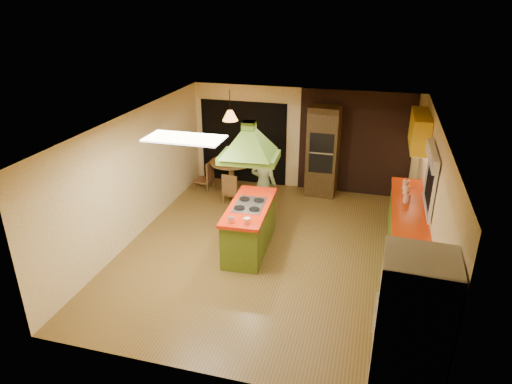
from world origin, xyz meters
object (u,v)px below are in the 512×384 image
(refrigerator, at_px, (411,330))
(kitchen_island, at_px, (250,227))
(canister_large, at_px, (406,185))
(man, at_px, (264,185))
(wall_oven, at_px, (323,152))
(dining_table, at_px, (231,170))

(refrigerator, bearing_deg, kitchen_island, 136.02)
(refrigerator, xyz_separation_m, canister_large, (0.06, 4.39, 0.05))
(man, relative_size, canister_large, 8.12)
(kitchen_island, relative_size, man, 1.15)
(man, distance_m, refrigerator, 4.99)
(kitchen_island, height_order, canister_large, canister_large)
(canister_large, bearing_deg, man, -174.76)
(refrigerator, xyz_separation_m, wall_oven, (-1.79, 5.85, 0.11))
(refrigerator, bearing_deg, dining_table, 128.11)
(man, bearing_deg, dining_table, -35.05)
(wall_oven, relative_size, canister_large, 10.83)
(dining_table, bearing_deg, canister_large, -14.99)
(canister_large, bearing_deg, kitchen_island, -151.53)
(man, xyz_separation_m, refrigerator, (2.80, -4.13, 0.16))
(refrigerator, height_order, dining_table, refrigerator)
(kitchen_island, xyz_separation_m, canister_large, (2.81, 1.53, 0.56))
(dining_table, bearing_deg, wall_oven, 9.97)
(man, xyz_separation_m, dining_table, (-1.16, 1.34, -0.27))
(refrigerator, relative_size, dining_table, 1.89)
(dining_table, bearing_deg, man, -49.16)
(kitchen_island, bearing_deg, dining_table, 111.96)
(refrigerator, bearing_deg, canister_large, 91.41)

